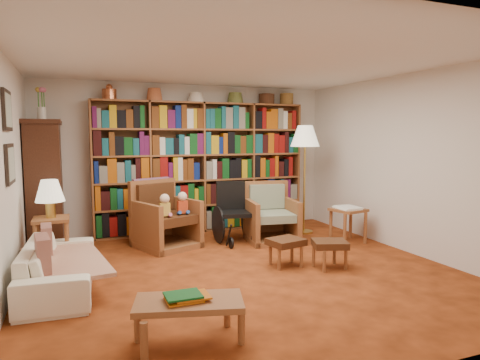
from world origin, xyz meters
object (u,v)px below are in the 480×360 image
armchair_leather (165,219)px  coffee_table (189,306)px  side_table_lamp (52,230)px  wheelchair (234,215)px  footstool_a (286,244)px  armchair_sage (269,218)px  side_table_papers (348,214)px  floor_lamp (305,140)px  footstool_b (330,246)px  sofa (59,266)px

armchair_leather → coffee_table: size_ratio=1.16×
side_table_lamp → wheelchair: size_ratio=0.67×
side_table_lamp → coffee_table: size_ratio=0.67×
armchair_leather → footstool_a: size_ratio=2.24×
side_table_lamp → footstool_a: side_table_lamp is taller
armchair_sage → wheelchair: wheelchair is taller
side_table_papers → footstool_a: 1.64m
wheelchair → coffee_table: wheelchair is taller
side_table_papers → coffee_table: (-3.11, -2.26, -0.13)m
wheelchair → floor_lamp: size_ratio=0.51×
side_table_papers → footstool_b: 1.43m
side_table_lamp → sofa: bearing=-83.4°
sofa → side_table_lamp: 0.90m
floor_lamp → coffee_table: 4.33m
wheelchair → footstool_b: (0.64, -1.69, -0.14)m
wheelchair → footstool_a: wheelchair is taller
footstool_b → coffee_table: coffee_table is taller
side_table_papers → footstool_b: size_ratio=1.10×
sofa → floor_lamp: bearing=-66.5°
side_table_lamp → coffee_table: 2.79m
wheelchair → side_table_papers: wheelchair is taller
side_table_lamp → footstool_b: (3.21, -1.32, -0.18)m
side_table_papers → footstool_a: size_ratio=1.15×
armchair_leather → floor_lamp: 2.63m
side_table_lamp → armchair_leather: size_ratio=0.58×
armchair_leather → side_table_papers: 2.80m
sofa → footstool_a: (2.64, -0.18, 0.04)m
armchair_leather → armchair_sage: size_ratio=1.18×
armchair_sage → wheelchair: 0.56m
side_table_papers → coffee_table: side_table_papers is taller
side_table_papers → armchair_sage: bearing=153.1°
wheelchair → footstool_b: size_ratio=1.86×
armchair_leather → footstool_a: (1.21, -1.57, -0.12)m
armchair_leather → armchair_sage: armchair_leather is taller
side_table_lamp → footstool_a: bearing=-21.0°
floor_lamp → side_table_papers: floor_lamp is taller
footstool_b → coffee_table: size_ratio=0.54×
floor_lamp → footstool_b: bearing=-110.4°
floor_lamp → footstool_b: 2.32m
coffee_table → side_table_lamp: bearing=113.0°
armchair_leather → floor_lamp: floor_lamp is taller
footstool_a → sofa: bearing=176.1°
side_table_lamp → armchair_leather: 1.61m
side_table_papers → coffee_table: 3.84m
side_table_lamp → coffee_table: (1.09, -2.56, -0.16)m
armchair_leather → floor_lamp: (2.36, -0.02, 1.15)m
sofa → side_table_papers: (4.10, 0.56, 0.18)m
floor_lamp → side_table_papers: bearing=-68.8°
armchair_leather → footstool_b: 2.49m
armchair_leather → side_table_papers: (2.67, -0.83, 0.03)m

